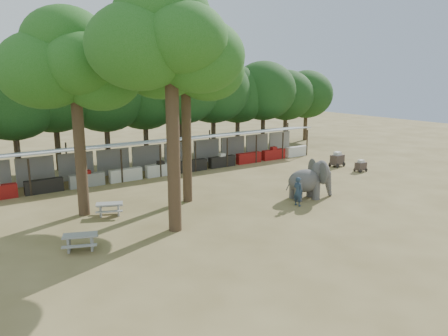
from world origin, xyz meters
TOP-DOWN VIEW (x-y plane):
  - ground at (0.00, 0.00)m, footprint 100.00×100.00m
  - vendor_stalls at (-0.00, 13.84)m, footprint 28.00×2.99m
  - yard_tree_left at (-9.13, 7.19)m, footprint 7.10×6.90m
  - yard_tree_center at (-6.13, 2.19)m, footprint 7.10×6.90m
  - yard_tree_back at (-3.13, 6.19)m, footprint 7.10×6.90m
  - backdrop_trees at (0.00, 19.00)m, footprint 46.46×5.95m
  - elephant at (3.60, 2.25)m, footprint 3.18×2.32m
  - handler at (1.88, 1.52)m, footprint 0.46×0.65m
  - picnic_table_near at (-10.65, 2.12)m, footprint 1.85×1.77m
  - picnic_table_far at (-7.91, 6.01)m, footprint 1.79×1.72m
  - cart_front at (12.30, 5.29)m, footprint 0.97×0.65m
  - cart_back at (12.23, 7.64)m, footprint 1.35×0.97m

SIDE VIEW (x-z plane):
  - ground at x=0.00m, z-range 0.00..0.00m
  - cart_front at x=12.30m, z-range -0.01..0.93m
  - picnic_table_far at x=-7.91m, z-range 0.11..0.82m
  - picnic_table_near at x=-10.65m, z-range 0.11..0.85m
  - cart_back at x=12.23m, z-range -0.01..1.22m
  - handler at x=1.88m, z-range 0.00..1.74m
  - elephant at x=3.60m, z-range 0.00..2.36m
  - vendor_stalls at x=0.00m, z-range -0.22..2.58m
  - backdrop_trees at x=0.00m, z-range 1.35..9.68m
  - yard_tree_left at x=-9.13m, z-range 2.69..13.71m
  - yard_tree_back at x=-3.13m, z-range 2.86..14.22m
  - yard_tree_center at x=-6.13m, z-range 3.19..15.23m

